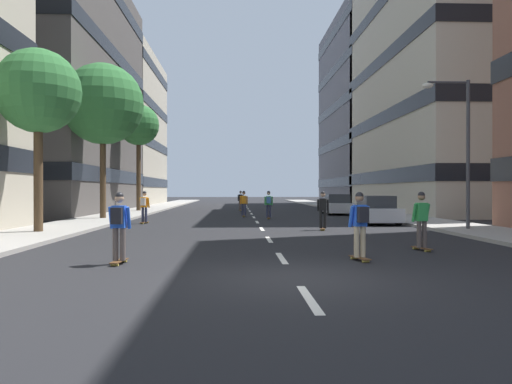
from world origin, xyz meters
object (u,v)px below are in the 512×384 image
street_tree_far (139,126)px  skater_4 (269,203)px  skater_3 (360,222)px  skater_7 (422,218)px  street_tree_near (103,104)px  street_tree_mid (38,92)px  skater_5 (323,209)px  streetlamp_right (460,137)px  skater_6 (244,202)px  parked_car_mid (375,211)px  skater_2 (144,205)px  skater_0 (119,223)px  parked_car_near (336,205)px  skater_1 (241,200)px

street_tree_far → skater_4: size_ratio=4.96×
skater_3 → skater_7: size_ratio=1.00×
street_tree_near → street_tree_mid: street_tree_near is taller
skater_5 → skater_7: size_ratio=1.00×
skater_3 → streetlamp_right: bearing=52.7°
skater_6 → parked_car_mid: bearing=-46.9°
skater_3 → skater_6: size_ratio=1.00×
streetlamp_right → parked_car_mid: bearing=112.9°
skater_5 → skater_6: bearing=106.3°
skater_3 → skater_6: 21.60m
street_tree_near → skater_2: 7.55m
parked_car_mid → street_tree_near: size_ratio=0.47×
street_tree_mid → skater_2: bearing=64.7°
street_tree_mid → skater_0: 10.92m
parked_car_near → street_tree_near: (-15.65, -6.48, 6.34)m
parked_car_near → street_tree_far: bearing=163.5°
parked_car_near → skater_4: 7.78m
street_tree_mid → street_tree_far: bearing=90.0°
street_tree_far → skater_7: bearing=-63.0°
street_tree_mid → street_tree_near: bearing=90.0°
street_tree_far → skater_2: street_tree_far is taller
street_tree_near → skater_4: size_ratio=5.27×
parked_car_mid → skater_0: 17.70m
street_tree_mid → skater_6: street_tree_mid is taller
skater_1 → streetlamp_right: bearing=-68.0°
streetlamp_right → skater_0: 15.86m
street_tree_near → skater_2: (3.10, -3.33, -6.03)m
skater_4 → street_tree_mid: bearing=-133.1°
skater_3 → skater_4: size_ratio=1.00×
parked_car_mid → street_tree_near: 17.33m
skater_1 → skater_4: (1.65, -13.02, 0.03)m
streetlamp_right → skater_3: (-6.60, -8.67, -3.12)m
parked_car_mid → parked_car_near: bearing=90.0°
street_tree_far → skater_7: 30.78m
parked_car_mid → skater_3: skater_3 is taller
street_tree_near → skater_6: size_ratio=5.27×
street_tree_near → skater_1: (8.52, 13.99, -6.06)m
parked_car_near → streetlamp_right: (2.23, -15.68, 3.44)m
skater_6 → skater_7: bearing=-75.4°
skater_0 → skater_5: bearing=55.9°
street_tree_near → streetlamp_right: 20.31m
street_tree_mid → skater_2: street_tree_mid is taller
streetlamp_right → skater_7: streetlamp_right is taller
skater_5 → street_tree_far: bearing=122.1°
street_tree_far → skater_5: (12.04, -19.19, -6.20)m
skater_1 → skater_2: size_ratio=1.00×
streetlamp_right → skater_4: streetlamp_right is taller
street_tree_near → skater_4: 11.86m
street_tree_far → skater_5: bearing=-57.9°
parked_car_near → skater_0: size_ratio=2.47×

